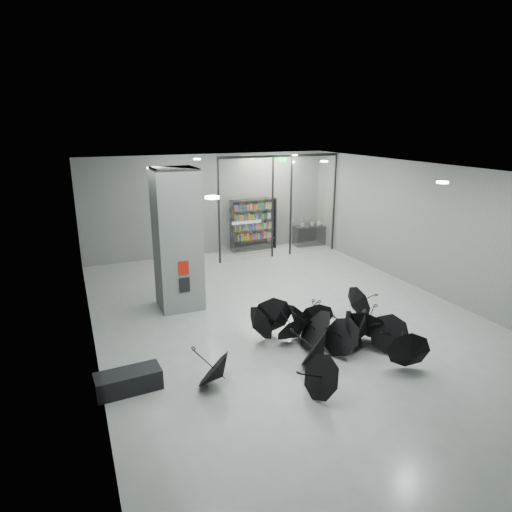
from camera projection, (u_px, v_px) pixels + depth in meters
name	position (u px, v px, depth m)	size (l,w,h in m)	color
room	(289.00, 216.00, 11.48)	(14.00, 14.02, 4.01)	gray
column	(177.00, 240.00, 12.55)	(1.20, 1.20, 4.00)	slate
fire_cabinet	(184.00, 268.00, 12.19)	(0.28, 0.04, 0.38)	#A50A07
info_panel	(185.00, 285.00, 12.33)	(0.30, 0.03, 0.42)	black
exit_sign	(283.00, 160.00, 16.77)	(0.30, 0.06, 0.15)	#0CE533
glass_partition	(279.00, 202.00, 17.41)	(5.06, 0.08, 4.00)	silver
bench	(128.00, 381.00, 8.91)	(1.28, 0.55, 0.41)	black
bookshelf	(253.00, 225.00, 18.61)	(1.95, 0.39, 2.15)	black
shop_counter	(310.00, 235.00, 19.52)	(1.43, 0.57, 0.86)	black
umbrella_cluster	(325.00, 338.00, 10.50)	(5.52, 3.81, 1.28)	black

